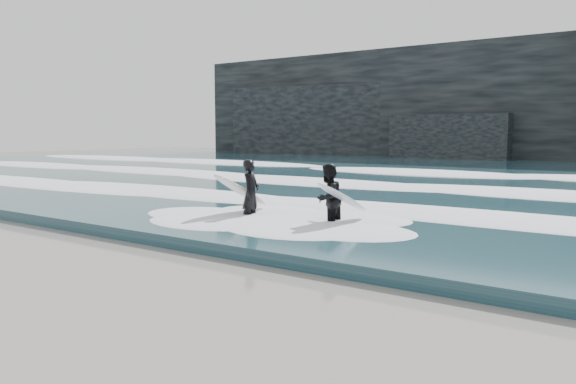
% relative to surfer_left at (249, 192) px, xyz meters
% --- Properties ---
extents(ground, '(120.00, 120.00, 0.00)m').
position_rel_surfer_left_xyz_m(ground, '(1.26, -6.43, -0.92)').
color(ground, '#706956').
rests_on(ground, ground).
extents(sea, '(90.00, 52.00, 0.30)m').
position_rel_surfer_left_xyz_m(sea, '(1.26, 22.57, -0.77)').
color(sea, '#1D404A').
rests_on(sea, ground).
extents(headland, '(70.00, 9.00, 10.00)m').
position_rel_surfer_left_xyz_m(headland, '(1.26, 39.57, 4.08)').
color(headland, black).
rests_on(headland, ground).
extents(foam_near, '(60.00, 3.20, 0.20)m').
position_rel_surfer_left_xyz_m(foam_near, '(1.26, 2.57, -0.52)').
color(foam_near, white).
rests_on(foam_near, sea).
extents(foam_mid, '(60.00, 4.00, 0.24)m').
position_rel_surfer_left_xyz_m(foam_mid, '(1.26, 9.57, -0.50)').
color(foam_mid, white).
rests_on(foam_mid, sea).
extents(foam_far, '(60.00, 4.80, 0.30)m').
position_rel_surfer_left_xyz_m(foam_far, '(1.26, 18.57, -0.47)').
color(foam_far, white).
rests_on(foam_far, sea).
extents(surfer_left, '(1.02, 2.10, 1.82)m').
position_rel_surfer_left_xyz_m(surfer_left, '(0.00, 0.00, 0.00)').
color(surfer_left, black).
rests_on(surfer_left, ground).
extents(surfer_right, '(1.19, 1.85, 1.77)m').
position_rel_surfer_left_xyz_m(surfer_right, '(2.43, 0.24, -0.03)').
color(surfer_right, black).
rests_on(surfer_right, ground).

